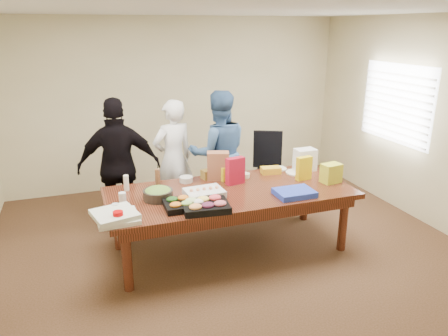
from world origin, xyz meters
name	(u,v)px	position (x,y,z in m)	size (l,w,h in m)	color
floor	(230,249)	(0.00, 0.00, -0.01)	(5.50, 5.00, 0.02)	#47301E
ceiling	(231,8)	(0.00, 0.00, 2.71)	(5.50, 5.00, 0.02)	white
wall_back	(178,103)	(0.00, 2.50, 1.35)	(5.50, 0.04, 2.70)	beige
wall_front	(379,243)	(0.00, -2.50, 1.35)	(5.50, 0.04, 2.70)	beige
wall_right	(428,122)	(2.75, 0.00, 1.35)	(0.04, 5.00, 2.70)	beige
window_panel	(396,103)	(2.72, 0.60, 1.50)	(0.03, 1.40, 1.10)	white
window_blinds	(394,104)	(2.68, 0.60, 1.50)	(0.04, 1.36, 1.00)	beige
conference_table	(230,220)	(0.00, 0.00, 0.38)	(2.80, 1.20, 0.75)	#4C1C0F
office_chair	(272,171)	(1.08, 1.12, 0.51)	(0.52, 0.52, 1.02)	black
person_center	(173,159)	(-0.38, 1.21, 0.82)	(0.60, 0.39, 1.63)	white
person_right	(219,153)	(0.23, 1.08, 0.87)	(0.84, 0.66, 1.74)	#395C8F
person_left	(119,167)	(-1.13, 0.95, 0.87)	(1.02, 0.42, 1.74)	black
veggie_tray	(185,204)	(-0.61, -0.30, 0.78)	(0.43, 0.34, 0.07)	black
fruit_tray	(206,206)	(-0.42, -0.42, 0.79)	(0.47, 0.37, 0.07)	black
sheet_cake	(204,193)	(-0.33, -0.06, 0.79)	(0.42, 0.31, 0.07)	silver
salad_bowl	(158,195)	(-0.83, 0.02, 0.80)	(0.33, 0.33, 0.11)	#29241E
chip_bag_blue	(294,193)	(0.62, -0.38, 0.78)	(0.42, 0.32, 0.06)	#243DBE
chip_bag_red	(235,171)	(0.13, 0.19, 0.91)	(0.22, 0.09, 0.32)	#A81128
chip_bag_yellow	(304,168)	(0.98, 0.05, 0.89)	(0.19, 0.08, 0.29)	yellow
chip_bag_orange	(235,171)	(0.16, 0.26, 0.88)	(0.17, 0.08, 0.27)	orange
mayo_jar	(221,172)	(0.04, 0.45, 0.83)	(0.10, 0.10, 0.15)	silver
mustard_bottle	(223,174)	(0.03, 0.33, 0.84)	(0.06, 0.06, 0.17)	yellow
dressing_bottle	(158,177)	(-0.74, 0.47, 0.85)	(0.06, 0.06, 0.19)	brown
ranch_bottle	(126,183)	(-1.12, 0.40, 0.84)	(0.06, 0.06, 0.18)	silver
banana_bunch	(271,170)	(0.70, 0.40, 0.79)	(0.25, 0.14, 0.08)	gold
bread_loaf	(213,173)	(-0.05, 0.49, 0.81)	(0.28, 0.12, 0.11)	brown
kraft_bag	(218,166)	(-0.01, 0.41, 0.92)	(0.26, 0.15, 0.35)	#91573A
red_cup	(118,218)	(-1.30, -0.47, 0.81)	(0.10, 0.10, 0.13)	#B20001
clear_cup_a	(116,208)	(-1.30, -0.20, 0.80)	(0.07, 0.07, 0.10)	silver
clear_cup_b	(122,197)	(-1.20, 0.06, 0.80)	(0.08, 0.08, 0.11)	white
pizza_box_lower	(118,218)	(-1.30, -0.38, 0.77)	(0.39, 0.39, 0.05)	silver
pizza_box_upper	(115,214)	(-1.33, -0.38, 0.82)	(0.39, 0.39, 0.05)	silver
plate_a	(297,173)	(1.02, 0.29, 0.76)	(0.29, 0.29, 0.02)	silver
plate_b	(278,169)	(0.86, 0.52, 0.76)	(0.23, 0.23, 0.01)	white
dip_bowl_a	(244,175)	(0.32, 0.36, 0.78)	(0.13, 0.13, 0.05)	beige
dip_bowl_b	(186,179)	(-0.40, 0.44, 0.78)	(0.16, 0.16, 0.06)	silver
grocery_bag_white	(305,160)	(1.17, 0.37, 0.89)	(0.26, 0.19, 0.28)	white
grocery_bag_yellow	(331,173)	(1.24, -0.14, 0.86)	(0.23, 0.16, 0.23)	yellow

